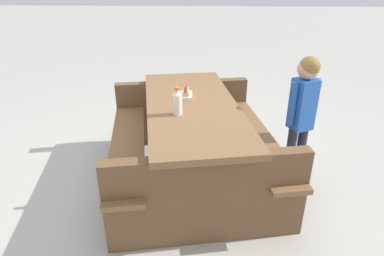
{
  "coord_description": "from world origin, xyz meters",
  "views": [
    {
      "loc": [
        -2.63,
        -0.08,
        1.8
      ],
      "look_at": [
        0.0,
        0.0,
        0.52
      ],
      "focal_mm": 31.4,
      "sensor_mm": 36.0,
      "label": 1
    }
  ],
  "objects": [
    {
      "name": "ground_plane",
      "position": [
        0.0,
        0.0,
        0.0
      ],
      "size": [
        30.0,
        30.0,
        0.0
      ],
      "primitive_type": "plane",
      "color": "#B7B2A8",
      "rests_on": "ground"
    },
    {
      "name": "picnic_table",
      "position": [
        0.0,
        0.0,
        0.44
      ],
      "size": [
        2.01,
        1.68,
        0.75
      ],
      "color": "brown",
      "rests_on": "ground"
    },
    {
      "name": "soda_bottle",
      "position": [
        -0.22,
        0.11,
        0.85
      ],
      "size": [
        0.07,
        0.07,
        0.22
      ],
      "color": "silver",
      "rests_on": "picnic_table"
    },
    {
      "name": "hotdog_tray",
      "position": [
        0.16,
        0.06,
        0.78
      ],
      "size": [
        0.18,
        0.11,
        0.08
      ],
      "color": "white",
      "rests_on": "picnic_table"
    },
    {
      "name": "child_in_coat",
      "position": [
        0.04,
        -0.94,
        0.74
      ],
      "size": [
        0.22,
        0.27,
        1.16
      ],
      "color": "#262633",
      "rests_on": "ground"
    }
  ]
}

